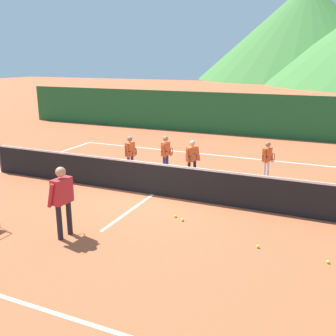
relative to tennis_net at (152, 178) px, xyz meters
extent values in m
plane|color=#B25633|center=(0.00, 0.00, -0.50)|extent=(120.00, 120.00, 0.00)
cube|color=white|center=(0.00, -5.56, -0.50)|extent=(11.94, 0.08, 0.01)
cube|color=white|center=(0.00, 5.40, -0.50)|extent=(11.94, 0.08, 0.01)
cube|color=white|center=(-5.97, 0.00, -0.50)|extent=(0.08, 10.96, 0.01)
cube|color=white|center=(0.00, 0.00, -0.50)|extent=(0.08, 5.49, 0.01)
cylinder|color=#333338|center=(-5.91, 0.00, 0.03)|extent=(0.08, 0.08, 1.05)
cube|color=black|center=(0.00, 0.00, -0.04)|extent=(11.74, 0.02, 0.92)
cube|color=white|center=(0.00, 0.00, 0.45)|extent=(11.74, 0.03, 0.06)
cylinder|color=black|center=(-0.59, -3.43, -0.10)|extent=(0.12, 0.12, 0.80)
cylinder|color=black|center=(-0.57, -3.13, -0.10)|extent=(0.12, 0.12, 0.80)
cube|color=#B2262D|center=(-0.58, -3.28, 0.59)|extent=(0.26, 0.49, 0.56)
sphere|color=tan|center=(-0.58, -3.28, 1.01)|extent=(0.22, 0.22, 0.22)
cylinder|color=#B2262D|center=(-0.67, -3.55, 0.55)|extent=(0.22, 0.10, 0.55)
cylinder|color=#B2262D|center=(-0.60, -3.00, 0.55)|extent=(0.17, 0.10, 0.55)
torus|color=#262628|center=(-0.86, -2.98, 0.50)|extent=(0.05, 0.29, 0.29)
cylinder|color=black|center=(-0.61, -3.00, 0.50)|extent=(0.22, 0.05, 0.03)
cylinder|color=navy|center=(-1.63, 1.75, -0.17)|extent=(0.10, 0.10, 0.65)
cylinder|color=navy|center=(-1.64, 1.50, -0.17)|extent=(0.10, 0.10, 0.65)
cube|color=#E55926|center=(-1.64, 1.62, 0.38)|extent=(0.19, 0.39, 0.46)
sphere|color=#996B4C|center=(-1.64, 1.62, 0.73)|extent=(0.18, 0.18, 0.18)
cylinder|color=#E55926|center=(-1.58, 1.84, 0.36)|extent=(0.18, 0.07, 0.45)
cylinder|color=#E55926|center=(-1.61, 1.40, 0.35)|extent=(0.14, 0.07, 0.45)
torus|color=#262628|center=(-1.34, 1.39, 0.35)|extent=(0.03, 0.29, 0.29)
cylinder|color=black|center=(-1.58, 1.40, 0.35)|extent=(0.22, 0.03, 0.03)
cylinder|color=navy|center=(-0.54, 2.27, -0.17)|extent=(0.10, 0.10, 0.65)
cylinder|color=navy|center=(-0.54, 2.02, -0.17)|extent=(0.10, 0.10, 0.65)
cube|color=#E55926|center=(-0.54, 2.15, 0.39)|extent=(0.18, 0.39, 0.46)
sphere|color=#996B4C|center=(-0.54, 2.15, 0.73)|extent=(0.18, 0.18, 0.18)
cylinder|color=#E55926|center=(-0.48, 2.37, 0.36)|extent=(0.18, 0.07, 0.45)
cylinder|color=#E55926|center=(-0.50, 1.92, 0.35)|extent=(0.14, 0.07, 0.45)
torus|color=#262628|center=(-0.23, 1.92, 0.35)|extent=(0.02, 0.29, 0.29)
cylinder|color=black|center=(-0.48, 1.92, 0.35)|extent=(0.22, 0.03, 0.03)
cylinder|color=black|center=(0.62, 1.89, -0.17)|extent=(0.10, 0.10, 0.66)
cylinder|color=black|center=(0.51, 1.67, -0.17)|extent=(0.10, 0.10, 0.66)
cube|color=#E55926|center=(0.56, 1.78, 0.39)|extent=(0.34, 0.43, 0.46)
sphere|color=#DBAD84|center=(0.56, 1.78, 0.75)|extent=(0.18, 0.18, 0.18)
cylinder|color=#E55926|center=(0.71, 1.96, 0.37)|extent=(0.19, 0.14, 0.45)
cylinder|color=#E55926|center=(0.49, 1.56, 0.36)|extent=(0.15, 0.12, 0.46)
torus|color=#262628|center=(0.73, 1.44, 0.36)|extent=(0.15, 0.27, 0.29)
cylinder|color=black|center=(0.51, 1.55, 0.36)|extent=(0.21, 0.12, 0.03)
cylinder|color=silver|center=(2.81, 2.98, -0.19)|extent=(0.09, 0.09, 0.63)
cylinder|color=silver|center=(2.74, 2.75, -0.19)|extent=(0.09, 0.09, 0.63)
cube|color=#E55926|center=(2.77, 2.86, 0.35)|extent=(0.27, 0.41, 0.44)
sphere|color=#996B4C|center=(2.77, 2.86, 0.68)|extent=(0.17, 0.17, 0.17)
cylinder|color=#E55926|center=(2.88, 3.05, 0.32)|extent=(0.18, 0.11, 0.43)
cylinder|color=#E55926|center=(2.74, 2.65, 0.32)|extent=(0.14, 0.10, 0.43)
torus|color=#262628|center=(3.00, 2.57, 0.32)|extent=(0.10, 0.29, 0.29)
cylinder|color=black|center=(2.76, 2.64, 0.32)|extent=(0.22, 0.09, 0.03)
sphere|color=yellow|center=(1.26, -1.29, -0.47)|extent=(0.07, 0.07, 0.07)
sphere|color=yellow|center=(1.51, -1.43, -0.47)|extent=(0.07, 0.07, 0.07)
sphere|color=yellow|center=(4.86, -2.19, -0.47)|extent=(0.07, 0.07, 0.07)
sphere|color=yellow|center=(3.48, -2.10, -0.47)|extent=(0.07, 0.07, 0.07)
cube|color=#1E5B2D|center=(0.00, 10.06, 0.59)|extent=(26.27, 0.08, 2.17)
cone|color=#427A38|center=(-2.49, 72.26, 8.41)|extent=(40.62, 40.62, 17.82)
camera|label=1|loc=(4.69, -9.58, 3.34)|focal=41.14mm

